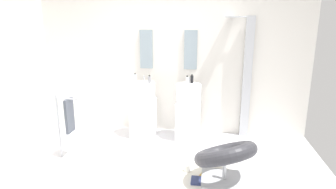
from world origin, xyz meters
name	(u,v)px	position (x,y,z in m)	size (l,w,h in m)	color
ground_plane	(151,175)	(0.00, 0.00, -0.02)	(4.80, 3.60, 0.04)	silver
rear_partition	(169,60)	(0.00, 1.65, 1.30)	(4.80, 0.10, 2.60)	silver
pedestal_sink_left	(143,109)	(-0.39, 1.26, 0.49)	(0.42, 0.42, 1.05)	white
pedestal_sink_right	(188,111)	(0.39, 1.26, 0.49)	(0.42, 0.42, 1.05)	white
vanity_mirror_left	(146,49)	(-0.39, 1.58, 1.48)	(0.22, 0.03, 0.66)	#8C9EA8
vanity_mirror_right	(191,50)	(0.39, 1.58, 1.48)	(0.22, 0.03, 0.66)	#8C9EA8
shower_column	(246,75)	(1.34, 1.53, 1.08)	(0.49, 0.24, 2.05)	#B7BABF
lounge_chair	(225,157)	(0.95, -0.10, 0.35)	(1.10, 1.10, 0.65)	#B7BABF
towel_rack	(68,117)	(-1.27, 0.29, 0.63)	(0.37, 0.22, 0.95)	#B7BABF
area_rug	(191,176)	(0.53, 0.01, 0.01)	(1.01, 0.73, 0.01)	white
magazine_navy	(201,181)	(0.67, -0.13, 0.03)	(0.24, 0.18, 0.03)	navy
magazine_ochre	(208,178)	(0.76, -0.05, 0.03)	(0.22, 0.16, 0.03)	gold
coffee_mug	(187,168)	(0.48, 0.10, 0.06)	(0.08, 0.08, 0.10)	white
soap_bottle_grey	(150,80)	(-0.27, 1.25, 1.01)	(0.05, 0.05, 0.14)	#99999E
soap_bottle_white	(187,81)	(0.37, 1.12, 1.03)	(0.05, 0.05, 0.17)	white
soap_bottle_clear	(135,79)	(-0.49, 1.17, 1.04)	(0.04, 0.04, 0.18)	silver
soap_bottle_black	(192,79)	(0.43, 1.37, 1.02)	(0.05, 0.05, 0.15)	black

